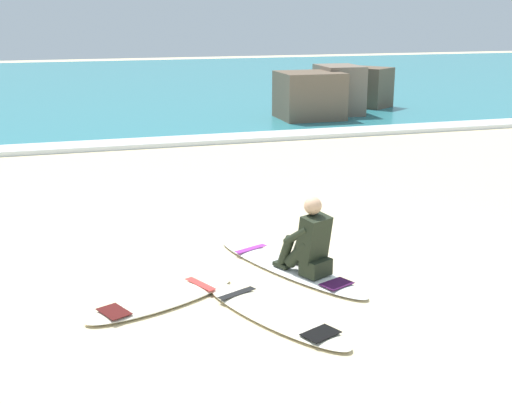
# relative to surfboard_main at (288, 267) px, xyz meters

# --- Properties ---
(ground_plane) EXTENTS (80.00, 80.00, 0.00)m
(ground_plane) POSITION_rel_surfboard_main_xyz_m (-0.11, -0.26, -0.04)
(ground_plane) COLOR beige
(sea) EXTENTS (80.00, 28.00, 0.10)m
(sea) POSITION_rel_surfboard_main_xyz_m (-0.11, 22.30, 0.01)
(sea) COLOR teal
(sea) RESTS_ON ground
(breaking_foam) EXTENTS (80.00, 0.90, 0.11)m
(breaking_foam) POSITION_rel_surfboard_main_xyz_m (-0.11, 8.60, 0.02)
(breaking_foam) COLOR white
(breaking_foam) RESTS_ON ground
(surfboard_main) EXTENTS (1.50, 2.59, 0.08)m
(surfboard_main) POSITION_rel_surfboard_main_xyz_m (0.00, 0.00, 0.00)
(surfboard_main) COLOR white
(surfboard_main) RESTS_ON ground
(surfer_seated) EXTENTS (0.60, 0.77, 0.95)m
(surfer_seated) POSITION_rel_surfboard_main_xyz_m (0.14, -0.33, 0.40)
(surfer_seated) COLOR black
(surfer_seated) RESTS_ON surfboard_main
(surfboard_spare_near) EXTENTS (1.92, 1.24, 0.08)m
(surfboard_spare_near) POSITION_rel_surfboard_main_xyz_m (-1.66, -0.53, 0.00)
(surfboard_spare_near) COLOR #EFE5C6
(surfboard_spare_near) RESTS_ON ground
(surfboard_spare_far) EXTENTS (1.35, 2.17, 0.08)m
(surfboard_spare_far) POSITION_rel_surfboard_main_xyz_m (-0.60, -1.24, 0.00)
(surfboard_spare_far) COLOR #EFE5C6
(surfboard_spare_far) RESTS_ON ground
(rock_outcrop_distant) EXTENTS (4.42, 3.70, 1.54)m
(rock_outcrop_distant) POSITION_rel_surfboard_main_xyz_m (5.50, 11.47, 0.69)
(rock_outcrop_distant) COLOR brown
(rock_outcrop_distant) RESTS_ON ground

